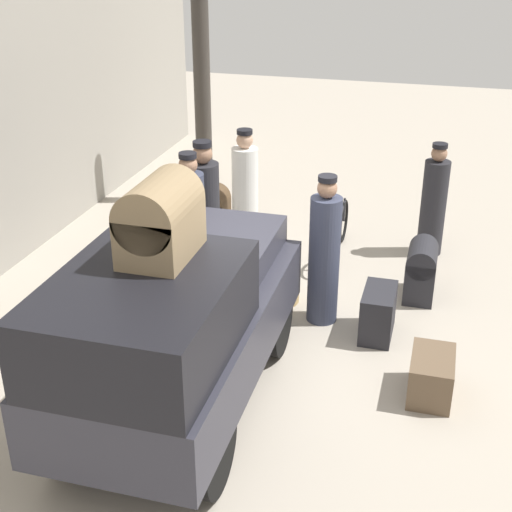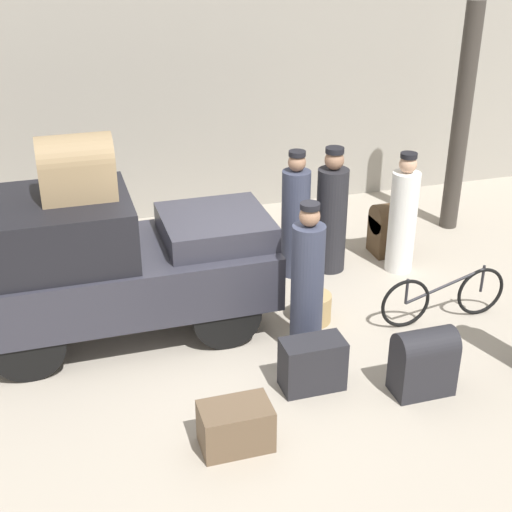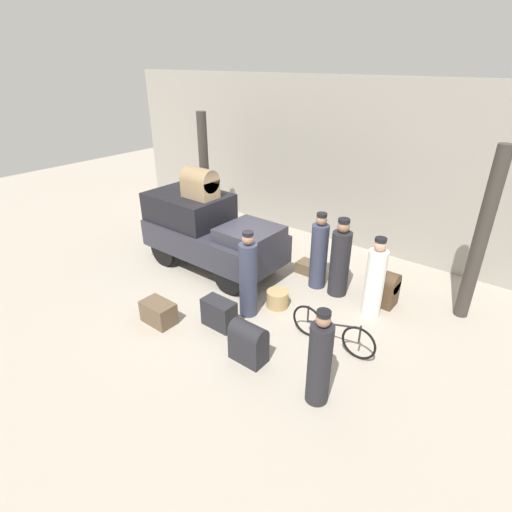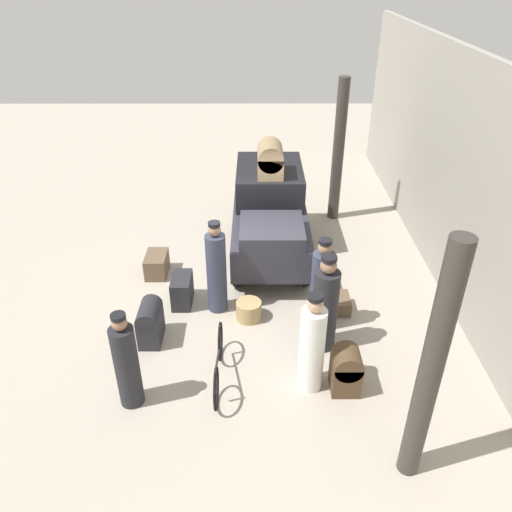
{
  "view_description": "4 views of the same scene",
  "coord_description": "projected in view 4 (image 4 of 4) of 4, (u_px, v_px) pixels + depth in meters",
  "views": [
    {
      "loc": [
        -7.04,
        -1.82,
        4.53
      ],
      "look_at": [
        0.2,
        0.2,
        0.95
      ],
      "focal_mm": 50.0,
      "sensor_mm": 36.0,
      "label": 1
    },
    {
      "loc": [
        -2.03,
        -7.21,
        4.75
      ],
      "look_at": [
        0.2,
        0.2,
        0.95
      ],
      "focal_mm": 50.0,
      "sensor_mm": 36.0,
      "label": 2
    },
    {
      "loc": [
        5.11,
        -5.97,
        4.88
      ],
      "look_at": [
        0.2,
        0.2,
        0.95
      ],
      "focal_mm": 28.0,
      "sensor_mm": 36.0,
      "label": 3
    },
    {
      "loc": [
        8.39,
        0.18,
        5.91
      ],
      "look_at": [
        0.2,
        0.2,
        0.95
      ],
      "focal_mm": 35.0,
      "sensor_mm": 36.0,
      "label": 4
    }
  ],
  "objects": [
    {
      "name": "ground_plane",
      "position": [
        246.0,
        290.0,
        10.24
      ],
      "size": [
        30.0,
        30.0,
        0.0
      ],
      "primitive_type": "plane",
      "color": "#A89E8E"
    },
    {
      "name": "truck",
      "position": [
        270.0,
        212.0,
        11.07
      ],
      "size": [
        3.65,
        1.61,
        1.82
      ],
      "color": "black",
      "rests_on": "ground"
    },
    {
      "name": "porter_lifting_near_truck",
      "position": [
        322.0,
        288.0,
        8.85
      ],
      "size": [
        0.4,
        0.4,
        1.83
      ],
      "color": "#33384C",
      "rests_on": "ground"
    },
    {
      "name": "suitcase_black_upright",
      "position": [
        157.0,
        264.0,
        10.67
      ],
      "size": [
        0.69,
        0.44,
        0.46
      ],
      "color": "brown",
      "rests_on": "ground"
    },
    {
      "name": "bicycle",
      "position": [
        218.0,
        363.0,
        7.94
      ],
      "size": [
        1.72,
        0.04,
        0.7
      ],
      "color": "black",
      "rests_on": "ground"
    },
    {
      "name": "trunk_on_truck_roof",
      "position": [
        270.0,
        159.0,
        10.63
      ],
      "size": [
        0.82,
        0.55,
        0.72
      ],
      "color": "#937A56",
      "rests_on": "truck"
    },
    {
      "name": "trunk_barrel_dark",
      "position": [
        346.0,
        369.0,
        7.72
      ],
      "size": [
        0.47,
        0.45,
        0.8
      ],
      "color": "#4C3823",
      "rests_on": "ground"
    },
    {
      "name": "canopy_pillar_left",
      "position": [
        338.0,
        152.0,
        12.21
      ],
      "size": [
        0.28,
        0.28,
        3.55
      ],
      "color": "#38332D",
      "rests_on": "ground"
    },
    {
      "name": "conductor_in_dark_uniform",
      "position": [
        126.0,
        364.0,
        7.32
      ],
      "size": [
        0.37,
        0.37,
        1.68
      ],
      "color": "#232328",
      "rests_on": "ground"
    },
    {
      "name": "porter_carrying_trunk",
      "position": [
        312.0,
        346.0,
        7.58
      ],
      "size": [
        0.39,
        0.39,
        1.76
      ],
      "color": "white",
      "rests_on": "ground"
    },
    {
      "name": "porter_standing_middle",
      "position": [
        216.0,
        271.0,
        9.29
      ],
      "size": [
        0.38,
        0.38,
        1.88
      ],
      "color": "#33384C",
      "rests_on": "ground"
    },
    {
      "name": "wicker_basket",
      "position": [
        249.0,
        310.0,
        9.37
      ],
      "size": [
        0.48,
        0.48,
        0.37
      ],
      "color": "tan",
      "rests_on": "ground"
    },
    {
      "name": "station_building_facade",
      "position": [
        468.0,
        189.0,
        9.08
      ],
      "size": [
        16.0,
        0.15,
        4.5
      ],
      "color": "gray",
      "rests_on": "ground"
    },
    {
      "name": "trunk_large_brown",
      "position": [
        182.0,
        290.0,
        9.74
      ],
      "size": [
        0.68,
        0.37,
        0.59
      ],
      "color": "#232328",
      "rests_on": "ground"
    },
    {
      "name": "suitcase_tan_flat",
      "position": [
        150.0,
        322.0,
        8.73
      ],
      "size": [
        0.65,
        0.38,
        0.77
      ],
      "color": "#232328",
      "rests_on": "ground"
    },
    {
      "name": "trunk_wicker_pale",
      "position": [
        338.0,
        303.0,
        9.63
      ],
      "size": [
        0.55,
        0.43,
        0.28
      ],
      "color": "brown",
      "rests_on": "ground"
    },
    {
      "name": "porter_with_bicycle",
      "position": [
        325.0,
        307.0,
        8.39
      ],
      "size": [
        0.44,
        0.44,
        1.83
      ],
      "color": "#232328",
      "rests_on": "ground"
    },
    {
      "name": "canopy_pillar_right",
      "position": [
        431.0,
        370.0,
        5.79
      ],
      "size": [
        0.28,
        0.28,
        3.55
      ],
      "color": "#38332D",
      "rests_on": "ground"
    }
  ]
}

